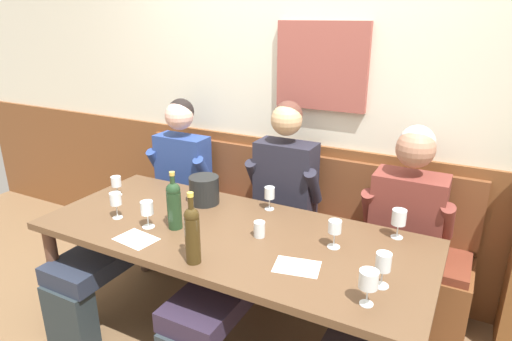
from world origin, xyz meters
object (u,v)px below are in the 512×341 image
ice_bucket (204,190)px  wine_glass_right_end (383,264)px  wine_glass_left_end (270,194)px  person_center_left_seat (150,204)px  person_left_seat (261,224)px  wine_glass_center_front (147,209)px  wine_glass_center_rear (116,183)px  dining_table (230,244)px  wine_bottle_green_tall (192,233)px  wine_glass_by_bottle (399,218)px  wall_bench (282,248)px  water_tumbler_center (259,229)px  wine_glass_mid_right (116,200)px  wine_bottle_clear_water (174,204)px  wine_glass_near_bucket (369,280)px  wine_glass_mid_left (335,228)px  person_right_seat (393,258)px

ice_bucket → wine_glass_right_end: bearing=-18.2°
wine_glass_left_end → person_center_left_seat: bearing=-176.6°
person_left_seat → wine_glass_center_front: (-0.44, -0.49, 0.21)m
wine_glass_center_rear → dining_table: bearing=-5.8°
wine_bottle_green_tall → wine_glass_by_bottle: bearing=40.9°
wall_bench → water_tumbler_center: bearing=-76.2°
wine_glass_left_end → wine_glass_right_end: (0.77, -0.49, 0.01)m
water_tumbler_center → wine_glass_center_front: bearing=-162.3°
wine_glass_mid_right → water_tumbler_center: (0.83, 0.18, -0.07)m
wine_glass_mid_right → wine_glass_center_rear: bearing=134.4°
water_tumbler_center → wall_bench: bearing=103.8°
ice_bucket → wine_bottle_clear_water: size_ratio=0.56×
person_center_left_seat → water_tumbler_center: (0.99, -0.28, 0.17)m
dining_table → wine_bottle_clear_water: bearing=-160.4°
wine_glass_near_bucket → person_left_seat: bearing=142.2°
wine_glass_right_end → water_tumbler_center: (-0.67, 0.15, -0.07)m
wine_bottle_green_tall → wine_glass_near_bucket: wine_bottle_green_tall is taller
wall_bench → wine_glass_mid_left: bearing=-47.8°
wine_glass_near_bucket → wall_bench: bearing=129.4°
dining_table → wine_glass_center_rear: wine_glass_center_rear is taller
wine_glass_center_front → water_tumbler_center: wine_glass_center_front is taller
dining_table → person_left_seat: person_left_seat is taller
person_center_left_seat → wine_glass_mid_right: bearing=-70.3°
wine_glass_left_end → person_right_seat: bearing=-1.6°
person_center_left_seat → wine_glass_mid_left: size_ratio=8.88×
wine_glass_center_rear → wine_glass_center_front: size_ratio=0.84×
wine_bottle_green_tall → wine_glass_center_rear: size_ratio=2.77×
person_center_left_seat → ice_bucket: size_ratio=7.14×
wine_bottle_green_tall → wine_glass_near_bucket: 0.81m
ice_bucket → wall_bench: bearing=53.3°
wine_glass_right_end → water_tumbler_center: bearing=167.0°
dining_table → wine_glass_by_bottle: (0.81, 0.35, 0.19)m
wall_bench → wine_bottle_green_tall: 1.21m
ice_bucket → wine_bottle_clear_water: bearing=-82.3°
person_center_left_seat → wine_glass_right_end: person_center_left_seat is taller
wall_bench → wine_glass_left_end: wall_bench is taller
wine_bottle_green_tall → wine_glass_center_front: bearing=157.3°
wall_bench → person_left_seat: 0.52m
wine_glass_center_rear → wall_bench: bearing=34.1°
wine_glass_by_bottle → wine_glass_mid_right: (-1.47, -0.51, 0.00)m
dining_table → wall_bench: bearing=90.0°
ice_bucket → wine_glass_near_bucket: (1.15, -0.54, 0.03)m
wine_glass_by_bottle → wine_glass_center_rear: size_ratio=1.24×
wine_glass_center_rear → wine_glass_left_end: bearing=15.2°
wine_glass_near_bucket → wine_glass_center_rear: wine_glass_near_bucket is taller
ice_bucket → wine_glass_mid_left: ice_bucket is taller
wine_glass_by_bottle → ice_bucket: bearing=-175.2°
dining_table → wine_glass_right_end: (0.84, -0.13, 0.19)m
wine_glass_mid_right → person_left_seat: bearing=35.7°
wine_bottle_green_tall → wine_glass_right_end: size_ratio=2.21×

